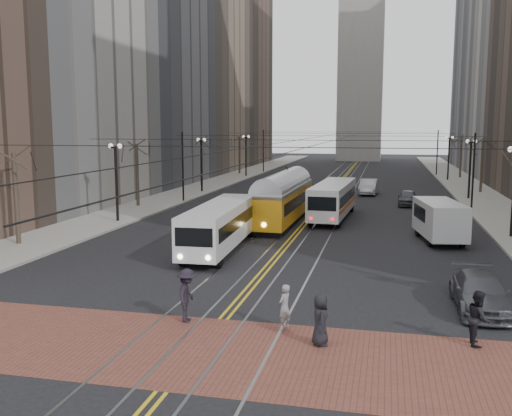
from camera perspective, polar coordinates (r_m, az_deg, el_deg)
The scene contains 24 objects.
ground at distance 22.58m, azimuth -2.59°, elevation -10.26°, with size 260.00×260.00×0.00m, color black.
sidewalk_left at distance 69.20m, azimuth -4.63°, elevation 2.30°, with size 5.00×140.00×0.15m, color gray.
sidewalk_right at distance 66.66m, azimuth 20.80°, elevation 1.56°, with size 5.00×140.00×0.15m, color gray.
crosswalk_band at distance 18.99m, azimuth -5.91°, elevation -13.93°, with size 25.00×6.00×0.01m, color brown.
streetcar_rails at distance 66.27m, azimuth 7.84°, elevation 1.92°, with size 4.80×130.00×0.02m, color gray.
centre_lines at distance 66.27m, azimuth 7.84°, elevation 1.93°, with size 0.42×130.00×0.01m, color gold.
building_left_mid at distance 74.25m, azimuth -12.60°, elevation 15.62°, with size 16.00×20.00×34.00m, color slate.
building_left_midfar at distance 94.69m, azimuth -8.43°, elevation 19.59°, with size 20.00×20.00×52.00m, color #84705B.
building_left_far at distance 111.86m, azimuth -3.54°, elevation 14.77°, with size 16.00×20.00×40.00m, color brown.
building_right_far at distance 109.20m, azimuth 24.00°, elevation 14.26°, with size 16.00×20.00×40.00m, color slate.
lamp_posts at distance 49.90m, azimuth 6.23°, elevation 3.15°, with size 27.60×57.20×5.60m.
street_trees at distance 56.34m, azimuth 7.01°, elevation 3.70°, with size 31.68×53.28×5.60m.
trolley_wires at distance 55.86m, azimuth 6.98°, elevation 4.67°, with size 25.96×120.00×6.60m.
transit_bus at distance 33.05m, azimuth -3.57°, elevation -1.95°, with size 2.22×10.68×2.67m, color silver.
streetcar at distance 42.41m, azimuth 2.73°, elevation 0.50°, with size 2.33×12.56×2.96m, color orange.
rear_bus at distance 44.65m, azimuth 7.71°, elevation 0.71°, with size 2.31×10.64×2.78m, color silver.
cargo_van at distance 37.21m, azimuth 17.88°, elevation -1.31°, with size 2.19×5.69×2.51m, color #BCBCBC.
sedan_grey at distance 53.45m, azimuth 14.94°, elevation 1.00°, with size 1.68×4.17×1.42m, color #414449.
sedan_silver at distance 61.25m, azimuth 11.19°, elevation 2.10°, with size 1.72×4.92×1.62m, color #AFB1B8.
sedan_parked at distance 24.17m, azimuth 21.52°, elevation -7.86°, with size 1.96×4.83×1.40m, color #44454C.
pedestrian_a at distance 19.11m, azimuth 6.45°, elevation -11.04°, with size 0.84×0.54×1.71m, color black.
pedestrian_b at distance 20.42m, azimuth 2.86°, elevation -9.84°, with size 0.59×0.39×1.62m, color gray.
pedestrian_c at distance 20.36m, azimuth 21.35°, elevation -10.19°, with size 0.88×0.69×1.82m, color black.
pedestrian_d at distance 21.27m, azimuth -6.92°, elevation -8.66°, with size 1.28×0.73×1.98m, color black.
Camera 1 is at (5.75, -20.63, 7.14)m, focal length 40.00 mm.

